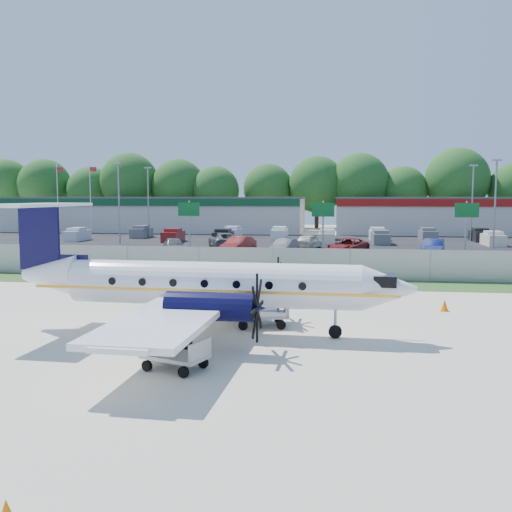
# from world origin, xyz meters

# --- Properties ---
(ground) EXTENTS (170.00, 170.00, 0.00)m
(ground) POSITION_xyz_m (0.00, 0.00, 0.00)
(ground) COLOR beige
(ground) RESTS_ON ground
(grass_verge) EXTENTS (170.00, 4.00, 0.02)m
(grass_verge) POSITION_xyz_m (0.00, 12.00, 0.01)
(grass_verge) COLOR #2D561E
(grass_verge) RESTS_ON ground
(access_road) EXTENTS (170.00, 8.00, 0.02)m
(access_road) POSITION_xyz_m (0.00, 19.00, 0.01)
(access_road) COLOR black
(access_road) RESTS_ON ground
(parking_lot) EXTENTS (170.00, 32.00, 0.02)m
(parking_lot) POSITION_xyz_m (0.00, 40.00, 0.01)
(parking_lot) COLOR black
(parking_lot) RESTS_ON ground
(perimeter_fence) EXTENTS (120.00, 0.06, 1.99)m
(perimeter_fence) POSITION_xyz_m (0.00, 14.00, 1.00)
(perimeter_fence) COLOR gray
(perimeter_fence) RESTS_ON ground
(building_west) EXTENTS (46.40, 12.40, 5.24)m
(building_west) POSITION_xyz_m (-24.00, 61.98, 2.63)
(building_west) COLOR beige
(building_west) RESTS_ON ground
(building_east) EXTENTS (44.40, 12.40, 5.24)m
(building_east) POSITION_xyz_m (26.00, 61.98, 2.63)
(building_east) COLOR beige
(building_east) RESTS_ON ground
(sign_left) EXTENTS (1.80, 0.26, 5.00)m
(sign_left) POSITION_xyz_m (-8.00, 22.91, 3.61)
(sign_left) COLOR gray
(sign_left) RESTS_ON ground
(sign_mid) EXTENTS (1.80, 0.26, 5.00)m
(sign_mid) POSITION_xyz_m (3.00, 22.91, 3.61)
(sign_mid) COLOR gray
(sign_mid) RESTS_ON ground
(sign_right) EXTENTS (1.80, 0.26, 5.00)m
(sign_right) POSITION_xyz_m (14.00, 22.91, 3.61)
(sign_right) COLOR gray
(sign_right) RESTS_ON ground
(flagpole_west) EXTENTS (1.06, 0.12, 10.00)m
(flagpole_west) POSITION_xyz_m (-35.92, 55.00, 5.64)
(flagpole_west) COLOR white
(flagpole_west) RESTS_ON ground
(flagpole_east) EXTENTS (1.06, 0.12, 10.00)m
(flagpole_east) POSITION_xyz_m (-30.92, 55.00, 5.64)
(flagpole_east) COLOR white
(flagpole_east) RESTS_ON ground
(light_pole_nw) EXTENTS (0.90, 0.35, 9.09)m
(light_pole_nw) POSITION_xyz_m (-20.00, 38.00, 5.23)
(light_pole_nw) COLOR gray
(light_pole_nw) RESTS_ON ground
(light_pole_ne) EXTENTS (0.90, 0.35, 9.09)m
(light_pole_ne) POSITION_xyz_m (20.00, 38.00, 5.23)
(light_pole_ne) COLOR gray
(light_pole_ne) RESTS_ON ground
(light_pole_sw) EXTENTS (0.90, 0.35, 9.09)m
(light_pole_sw) POSITION_xyz_m (-20.00, 48.00, 5.23)
(light_pole_sw) COLOR gray
(light_pole_sw) RESTS_ON ground
(light_pole_se) EXTENTS (0.90, 0.35, 9.09)m
(light_pole_se) POSITION_xyz_m (20.00, 48.00, 5.23)
(light_pole_se) COLOR gray
(light_pole_se) RESTS_ON ground
(tree_line) EXTENTS (112.00, 6.00, 14.00)m
(tree_line) POSITION_xyz_m (0.00, 74.00, 0.00)
(tree_line) COLOR #1D5118
(tree_line) RESTS_ON ground
(aircraft) EXTENTS (16.34, 16.13, 5.08)m
(aircraft) POSITION_xyz_m (-0.99, -1.37, 1.96)
(aircraft) COLOR white
(aircraft) RESTS_ON ground
(baggage_cart_near) EXTENTS (2.42, 1.73, 1.16)m
(baggage_cart_near) POSITION_xyz_m (1.07, 0.01, 0.54)
(baggage_cart_near) COLOR gray
(baggage_cart_near) RESTS_ON ground
(baggage_cart_far) EXTENTS (2.23, 1.76, 1.02)m
(baggage_cart_far) POSITION_xyz_m (-0.79, -6.22, 0.48)
(baggage_cart_far) COLOR gray
(baggage_cart_far) RESTS_ON ground
(cone_nose) EXTENTS (0.39, 0.39, 0.56)m
(cone_nose) POSITION_xyz_m (9.17, 4.37, 0.26)
(cone_nose) COLOR orange
(cone_nose) RESTS_ON ground
(cone_starboard_wing) EXTENTS (0.40, 0.40, 0.57)m
(cone_starboard_wing) POSITION_xyz_m (-4.36, 5.80, 0.27)
(cone_starboard_wing) COLOR orange
(cone_starboard_wing) RESTS_ON ground
(road_car_mid) EXTENTS (4.28, 2.02, 1.41)m
(road_car_mid) POSITION_xyz_m (4.94, 20.79, 0.00)
(road_car_mid) COLOR black
(road_car_mid) RESTS_ON ground
(parked_car_a) EXTENTS (3.38, 4.86, 1.53)m
(parked_car_a) POSITION_xyz_m (-11.01, 28.62, 0.00)
(parked_car_a) COLOR #595B5E
(parked_car_a) RESTS_ON ground
(parked_car_b) EXTENTS (2.88, 5.22, 1.63)m
(parked_car_b) POSITION_xyz_m (-4.93, 28.97, 0.00)
(parked_car_b) COLOR maroon
(parked_car_b) RESTS_ON ground
(parked_car_c) EXTENTS (2.55, 4.77, 1.49)m
(parked_car_c) POSITION_xyz_m (-0.60, 28.76, 0.00)
(parked_car_c) COLOR #595B5E
(parked_car_c) RESTS_ON ground
(parked_car_d) EXTENTS (4.53, 6.11, 1.54)m
(parked_car_d) POSITION_xyz_m (5.07, 29.72, 0.00)
(parked_car_d) COLOR maroon
(parked_car_d) RESTS_ON ground
(parked_car_e) EXTENTS (2.78, 5.18, 1.62)m
(parked_car_e) POSITION_xyz_m (12.52, 28.71, 0.00)
(parked_car_e) COLOR navy
(parked_car_e) RESTS_ON ground
(parked_car_f) EXTENTS (4.49, 6.26, 1.58)m
(parked_car_f) POSITION_xyz_m (-7.63, 35.48, 0.00)
(parked_car_f) COLOR #595B5E
(parked_car_f) RESTS_ON ground
(parked_car_g) EXTENTS (3.22, 4.74, 1.50)m
(parked_car_g) POSITION_xyz_m (1.31, 35.43, 0.00)
(parked_car_g) COLOR beige
(parked_car_g) RESTS_ON ground
(far_parking_rows) EXTENTS (56.00, 10.00, 1.60)m
(far_parking_rows) POSITION_xyz_m (0.00, 45.00, 0.00)
(far_parking_rows) COLOR gray
(far_parking_rows) RESTS_ON ground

